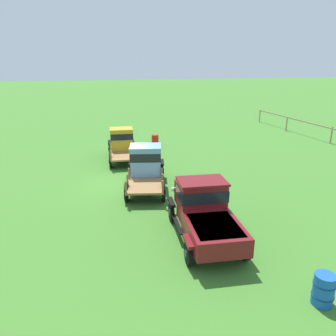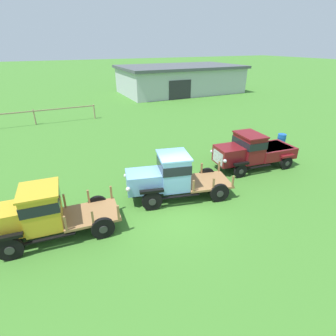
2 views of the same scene
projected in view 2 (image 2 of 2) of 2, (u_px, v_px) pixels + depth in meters
name	position (u px, v px, depth m)	size (l,w,h in m)	color
ground_plane	(173.00, 212.00, 11.61)	(240.00, 240.00, 0.00)	#3D7528
farm_shed	(180.00, 79.00, 38.80)	(17.46, 10.41, 3.80)	#B2B7BC
vintage_truck_foreground_near	(37.00, 213.00, 9.57)	(5.01, 2.17, 2.12)	black
vintage_truck_second_in_line	(169.00, 175.00, 12.19)	(5.23, 2.80, 2.22)	black
vintage_truck_midrow_center	(252.00, 150.00, 15.33)	(5.10, 2.52, 2.11)	black
oil_drum_beside_row	(281.00, 140.00, 18.75)	(0.59, 0.59, 0.91)	#1951B2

